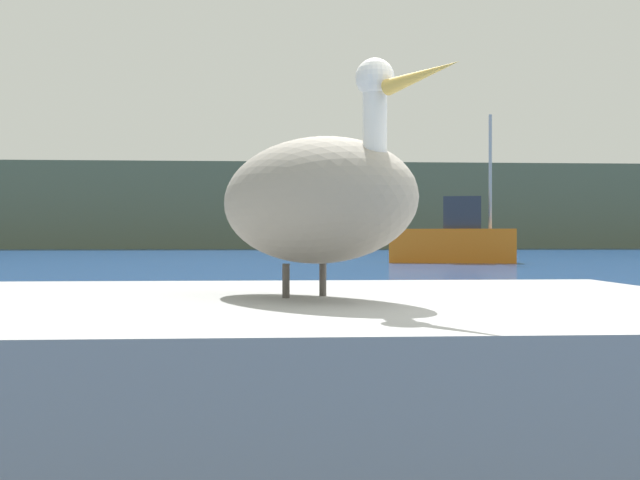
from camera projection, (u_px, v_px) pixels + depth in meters
The scene contains 4 objects.
hillside_backdrop at pixel (281, 209), 71.48m from camera, with size 140.00×16.79×6.72m, color #5B664C.
pier_dock at pixel (313, 391), 3.37m from camera, with size 3.39×2.62×0.76m, color #959595.
pelican at pixel (314, 199), 3.35m from camera, with size 1.05×1.36×0.91m.
fishing_boat_orange at pixel (454, 240), 31.01m from camera, with size 4.83×2.34×5.54m.
Camera 1 is at (-1.56, -2.95, 1.02)m, focal length 46.29 mm.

